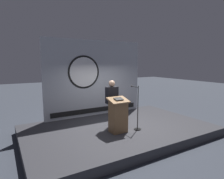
# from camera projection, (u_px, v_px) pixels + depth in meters

# --- Properties ---
(ground_plane) EXTENTS (40.00, 40.00, 0.00)m
(ground_plane) POSITION_uv_depth(u_px,v_px,m) (119.00, 134.00, 6.84)
(ground_plane) COLOR #383D47
(stage_platform) EXTENTS (6.40, 4.00, 0.30)m
(stage_platform) POSITION_uv_depth(u_px,v_px,m) (119.00, 130.00, 6.81)
(stage_platform) COLOR #333338
(stage_platform) RESTS_ON ground
(banner_display) EXTENTS (4.40, 0.12, 3.19)m
(banner_display) POSITION_uv_depth(u_px,v_px,m) (95.00, 78.00, 8.14)
(banner_display) COLOR #B2B7C1
(banner_display) RESTS_ON stage_platform
(podium) EXTENTS (0.64, 0.50, 1.15)m
(podium) POSITION_uv_depth(u_px,v_px,m) (118.00, 115.00, 6.19)
(podium) COLOR olive
(podium) RESTS_ON stage_platform
(speaker_person) EXTENTS (0.40, 0.26, 1.66)m
(speaker_person) POSITION_uv_depth(u_px,v_px,m) (112.00, 104.00, 6.58)
(speaker_person) COLOR black
(speaker_person) RESTS_ON stage_platform
(microphone_stand) EXTENTS (0.24, 0.52, 1.50)m
(microphone_stand) POSITION_uv_depth(u_px,v_px,m) (137.00, 114.00, 6.45)
(microphone_stand) COLOR black
(microphone_stand) RESTS_ON stage_platform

